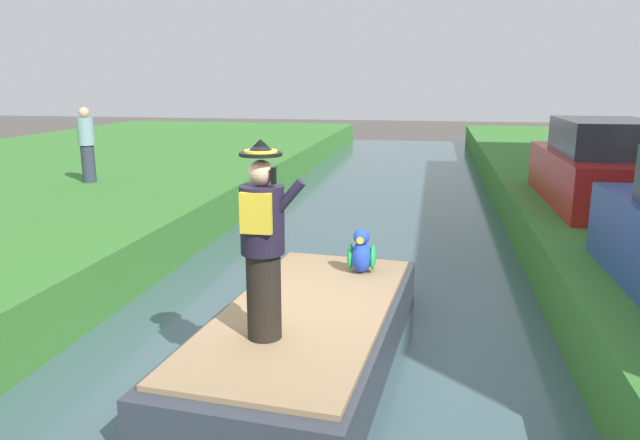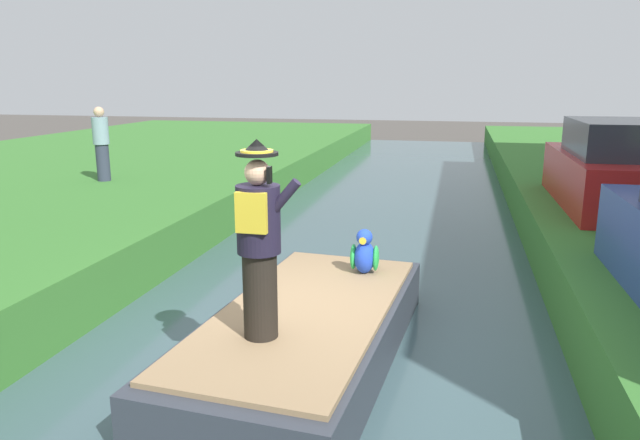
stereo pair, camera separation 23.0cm
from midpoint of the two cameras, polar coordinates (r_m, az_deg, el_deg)
ground_plane at (r=6.67m, az=-2.27°, el=-14.08°), size 80.00×80.00×0.00m
canal_water at (r=6.65m, az=-2.27°, el=-13.70°), size 5.48×48.00×0.10m
boat at (r=6.51m, az=-2.28°, el=-10.90°), size 2.14×4.33×0.61m
person_pirate at (r=5.43m, az=-6.67°, el=-2.10°), size 0.61×0.42×1.85m
parrot_plush at (r=7.44m, az=3.10°, el=-3.22°), size 0.36×0.34×0.57m
parked_car_red at (r=11.63m, az=24.58°, el=4.45°), size 1.75×4.02×1.50m
person_bystander at (r=13.82m, az=-21.81°, el=6.70°), size 0.34×0.34×1.60m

